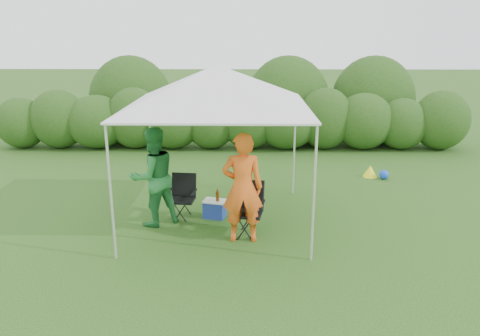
{
  "coord_description": "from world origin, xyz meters",
  "views": [
    {
      "loc": [
        0.51,
        -7.48,
        3.39
      ],
      "look_at": [
        0.39,
        0.4,
        1.05
      ],
      "focal_mm": 35.0,
      "sensor_mm": 36.0,
      "label": 1
    }
  ],
  "objects_px": {
    "chair_left": "(183,193)",
    "man": "(243,188)",
    "cooler": "(215,209)",
    "chair_right": "(248,205)",
    "woman": "(153,177)",
    "canopy": "(217,86)"
  },
  "relations": [
    {
      "from": "man",
      "to": "chair_left",
      "type": "bearing_deg",
      "value": -43.6
    },
    {
      "from": "canopy",
      "to": "cooler",
      "type": "bearing_deg",
      "value": 117.32
    },
    {
      "from": "woman",
      "to": "cooler",
      "type": "height_order",
      "value": "woman"
    },
    {
      "from": "cooler",
      "to": "chair_right",
      "type": "bearing_deg",
      "value": -34.13
    },
    {
      "from": "chair_right",
      "to": "man",
      "type": "distance_m",
      "value": 0.49
    },
    {
      "from": "chair_left",
      "to": "man",
      "type": "bearing_deg",
      "value": -35.99
    },
    {
      "from": "canopy",
      "to": "chair_left",
      "type": "xyz_separation_m",
      "value": [
        -0.68,
        0.21,
        -2.0
      ]
    },
    {
      "from": "chair_left",
      "to": "woman",
      "type": "distance_m",
      "value": 0.71
    },
    {
      "from": "chair_right",
      "to": "canopy",
      "type": "bearing_deg",
      "value": 144.38
    },
    {
      "from": "cooler",
      "to": "woman",
      "type": "bearing_deg",
      "value": -149.37
    },
    {
      "from": "chair_left",
      "to": "man",
      "type": "xyz_separation_m",
      "value": [
        1.12,
        -1.0,
        0.46
      ]
    },
    {
      "from": "chair_right",
      "to": "cooler",
      "type": "relative_size",
      "value": 1.97
    },
    {
      "from": "chair_right",
      "to": "chair_left",
      "type": "distance_m",
      "value": 1.42
    },
    {
      "from": "canopy",
      "to": "woman",
      "type": "xyz_separation_m",
      "value": [
        -1.14,
        -0.13,
        -1.57
      ]
    },
    {
      "from": "canopy",
      "to": "chair_left",
      "type": "height_order",
      "value": "canopy"
    },
    {
      "from": "canopy",
      "to": "chair_right",
      "type": "height_order",
      "value": "canopy"
    },
    {
      "from": "chair_right",
      "to": "chair_left",
      "type": "height_order",
      "value": "chair_right"
    },
    {
      "from": "chair_right",
      "to": "man",
      "type": "height_order",
      "value": "man"
    },
    {
      "from": "woman",
      "to": "cooler",
      "type": "distance_m",
      "value": 1.31
    },
    {
      "from": "chair_right",
      "to": "woman",
      "type": "height_order",
      "value": "woman"
    },
    {
      "from": "canopy",
      "to": "man",
      "type": "bearing_deg",
      "value": -61.04
    },
    {
      "from": "chair_right",
      "to": "chair_left",
      "type": "bearing_deg",
      "value": 158.19
    }
  ]
}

